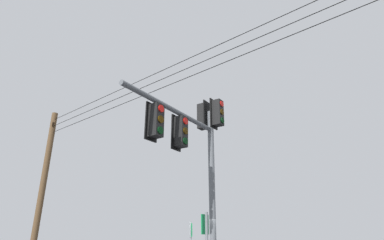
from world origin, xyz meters
TOP-DOWN VIEW (x-y plane):
  - signal_mast_assembly at (-1.78, -0.89)m, footprint 4.35×1.08m
  - utility_pole_wooden at (-1.09, 10.84)m, footprint 0.85×1.74m
  - overhead_wire_span at (-0.90, -1.95)m, footprint 0.39×25.58m

SIDE VIEW (x-z plane):
  - utility_pole_wooden at x=-1.09m, z-range 0.10..9.11m
  - signal_mast_assembly at x=-1.78m, z-range 1.38..7.83m
  - overhead_wire_span at x=-0.90m, z-range 7.68..8.61m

